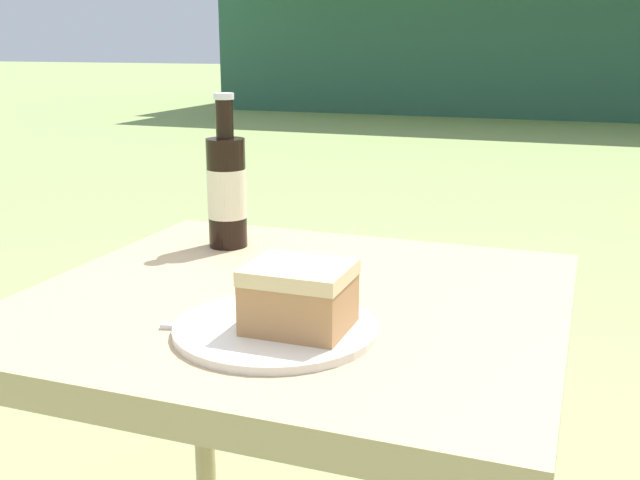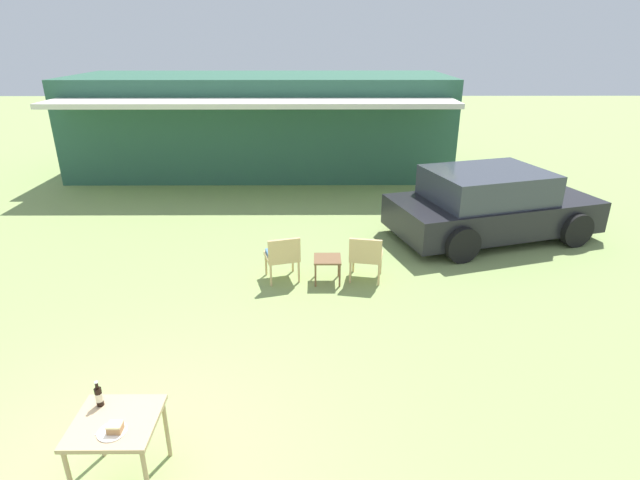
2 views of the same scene
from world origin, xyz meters
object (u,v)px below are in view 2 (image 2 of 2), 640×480
Objects in this scene: parked_car at (490,205)px; patio_table at (116,428)px; wicker_chair_cushioned at (282,254)px; wicker_chair_plain at (366,255)px; cake_on_plate at (114,429)px; garden_side_table at (327,261)px; cola_bottle_near at (99,396)px.

patio_table is (-5.05, -5.82, -0.04)m from parked_car.
wicker_chair_cushioned and wicker_chair_plain have the same top height.
cake_on_plate is (0.05, -0.13, 0.11)m from patio_table.
cake_on_plate is at bearing 69.47° from wicker_chair_plain.
parked_car is at bearing -170.12° from wicker_chair_cushioned.
patio_table is at bearing 109.80° from cake_on_plate.
parked_car reaches higher than wicker_chair_plain.
patio_table is at bearing -115.71° from garden_side_table.
wicker_chair_plain is at bearing -159.89° from parked_car.
cola_bottle_near reaches higher than wicker_chair_plain.
cola_bottle_near is (-1.34, -3.74, 0.33)m from wicker_chair_cushioned.
parked_car is 4.34m from wicker_chair_cushioned.
cola_bottle_near is at bearing 135.68° from patio_table.
garden_side_table is (-0.61, -0.03, -0.10)m from wicker_chair_plain.
parked_car is 5.49× the size of wicker_chair_plain.
cola_bottle_near is at bearing -149.52° from parked_car.
parked_car is 16.99× the size of cola_bottle_near.
wicker_chair_cushioned is 1.80× the size of garden_side_table.
parked_car is at bearing 47.06° from cola_bottle_near.
parked_car reaches higher than wicker_chair_cushioned.
wicker_chair_plain reaches higher than cake_on_plate.
wicker_chair_cushioned is (-3.90, -1.89, -0.19)m from parked_car.
cola_bottle_near is (-5.24, -5.63, 0.13)m from parked_car.
parked_car is at bearing 31.45° from garden_side_table.
cake_on_plate is at bearing -146.59° from parked_car.
wicker_chair_plain reaches higher than garden_side_table.
wicker_chair_plain is 3.09× the size of cola_bottle_near.
patio_table is 2.96× the size of cake_on_plate.
cake_on_plate is at bearing -114.40° from garden_side_table.
wicker_chair_cushioned is 1.33m from wicker_chair_plain.
wicker_chair_cushioned is at bearing -170.66° from parked_car.
cake_on_plate is 0.41m from cola_bottle_near.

